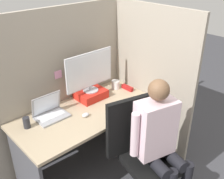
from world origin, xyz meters
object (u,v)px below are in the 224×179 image
object	(u,v)px
office_chair	(142,151)
stapler	(127,88)
coffee_mug	(116,84)
pen_cup	(27,123)
carrot_toy	(118,111)
monitor	(90,71)
laptop	(50,113)
person	(160,138)
paper_box	(91,94)

from	to	relation	value
office_chair	stapler	bearing A→B (deg)	53.69
stapler	coffee_mug	bearing A→B (deg)	122.99
pen_cup	carrot_toy	bearing A→B (deg)	-26.98
pen_cup	monitor	bearing A→B (deg)	3.16
laptop	stapler	world-z (taller)	laptop
laptop	coffee_mug	distance (m)	0.89
coffee_mug	person	bearing A→B (deg)	-111.99
monitor	laptop	size ratio (longest dim) A/B	1.94
laptop	stapler	size ratio (longest dim) A/B	1.93
office_chair	coffee_mug	distance (m)	0.95
stapler	monitor	bearing A→B (deg)	162.20
laptop	coffee_mug	world-z (taller)	laptop
laptop	stapler	xyz separation A→B (m)	(0.97, -0.11, -0.02)
monitor	laptop	distance (m)	0.60
paper_box	carrot_toy	xyz separation A→B (m)	(-0.00, -0.43, -0.02)
laptop	office_chair	size ratio (longest dim) A/B	0.30
monitor	carrot_toy	size ratio (longest dim) A/B	4.30
person	coffee_mug	xyz separation A→B (m)	(0.39, 0.97, 0.03)
monitor	stapler	distance (m)	0.55
laptop	pen_cup	distance (m)	0.25
monitor	laptop	world-z (taller)	monitor
paper_box	office_chair	world-z (taller)	office_chair
carrot_toy	coffee_mug	xyz separation A→B (m)	(0.36, 0.42, 0.02)
paper_box	laptop	size ratio (longest dim) A/B	1.02
paper_box	laptop	bearing A→B (deg)	-176.62
paper_box	coffee_mug	size ratio (longest dim) A/B	3.26
monitor	pen_cup	bearing A→B (deg)	-176.84
monitor	pen_cup	world-z (taller)	monitor
laptop	carrot_toy	distance (m)	0.66
laptop	person	world-z (taller)	person
paper_box	office_chair	size ratio (longest dim) A/B	0.31
monitor	coffee_mug	xyz separation A→B (m)	(0.36, -0.02, -0.27)
stapler	coffee_mug	size ratio (longest dim) A/B	1.64
monitor	stapler	world-z (taller)	monitor
person	coffee_mug	size ratio (longest dim) A/B	13.22
person	pen_cup	world-z (taller)	person
stapler	pen_cup	distance (m)	1.22
carrot_toy	pen_cup	distance (m)	0.87
laptop	pen_cup	xyz separation A→B (m)	(-0.25, -0.01, 0.01)
stapler	person	bearing A→B (deg)	-118.96
person	pen_cup	bearing A→B (deg)	128.47
paper_box	coffee_mug	world-z (taller)	coffee_mug
paper_box	office_chair	distance (m)	0.87
paper_box	person	size ratio (longest dim) A/B	0.25
laptop	person	xyz separation A→B (m)	(0.50, -0.95, -0.03)
person	coffee_mug	distance (m)	1.04
laptop	carrot_toy	world-z (taller)	laptop
laptop	carrot_toy	xyz separation A→B (m)	(0.52, -0.40, -0.02)
stapler	office_chair	world-z (taller)	office_chair
laptop	person	distance (m)	1.07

